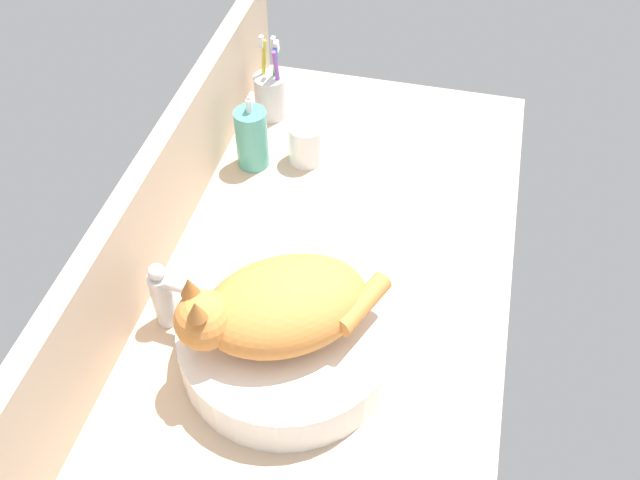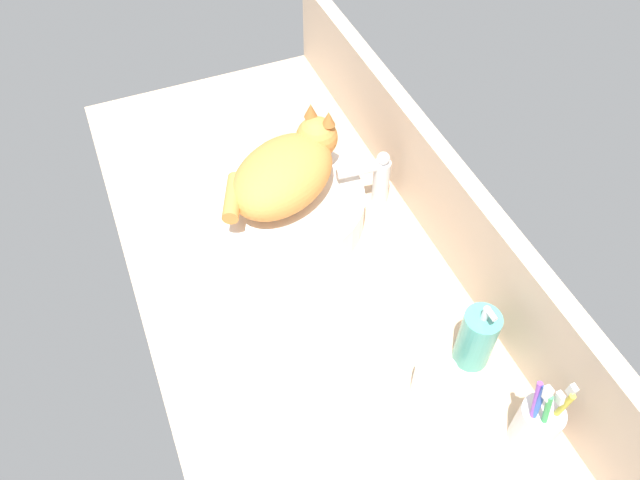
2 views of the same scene
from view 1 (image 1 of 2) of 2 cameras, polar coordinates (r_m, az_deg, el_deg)
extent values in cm
cube|color=tan|center=(123.68, -0.14, -5.49)|extent=(135.16, 63.77, 4.00)
cube|color=tan|center=(122.44, -13.97, 0.88)|extent=(135.16, 3.60, 21.07)
cylinder|color=white|center=(112.50, -2.64, -8.14)|extent=(33.64, 33.64, 7.65)
ellipsoid|color=orange|center=(105.02, -2.81, -5.21)|extent=(27.79, 30.22, 11.00)
sphere|color=orange|center=(102.66, -9.22, -6.34)|extent=(8.80, 8.80, 8.80)
cone|color=#A4632D|center=(97.02, -9.89, -5.55)|extent=(2.80, 2.80, 3.20)
cone|color=#A4632D|center=(99.83, -10.42, -3.65)|extent=(2.80, 2.80, 3.20)
cylinder|color=orange|center=(104.59, 3.39, -5.10)|extent=(11.37, 7.25, 3.20)
cylinder|color=silver|center=(118.08, -12.43, -4.65)|extent=(3.60, 3.60, 11.00)
cylinder|color=silver|center=(112.38, -10.60, -3.79)|extent=(3.23, 10.17, 2.20)
sphere|color=silver|center=(113.05, -12.96, -2.52)|extent=(2.80, 2.80, 2.80)
cylinder|color=teal|center=(143.83, -5.48, 8.09)|extent=(6.43, 6.43, 12.80)
cylinder|color=silver|center=(139.12, -5.71, 10.59)|extent=(1.20, 1.20, 2.80)
cylinder|color=silver|center=(139.22, -5.60, 11.34)|extent=(2.20, 1.00, 1.00)
cylinder|color=silver|center=(157.70, -3.97, 11.42)|extent=(6.89, 6.89, 9.70)
cylinder|color=green|center=(156.13, -3.66, 12.84)|extent=(2.28, 3.05, 16.99)
cube|color=white|center=(151.56, -3.81, 15.51)|extent=(1.40, 1.10, 2.57)
cylinder|color=purple|center=(154.81, -3.35, 12.53)|extent=(4.51, 1.11, 16.81)
cube|color=white|center=(150.21, -3.49, 15.21)|extent=(1.69, 0.83, 2.61)
cylinder|color=yellow|center=(156.46, -4.55, 12.87)|extent=(2.54, 1.72, 17.03)
cube|color=white|center=(151.91, -4.74, 15.53)|extent=(1.43, 0.91, 2.54)
cylinder|color=blue|center=(154.83, -3.40, 12.53)|extent=(2.57, 1.02, 17.01)
cube|color=white|center=(150.23, -3.54, 15.21)|extent=(1.43, 0.82, 2.51)
cylinder|color=white|center=(145.47, -1.14, 7.74)|extent=(7.06, 7.06, 8.44)
cylinder|color=silver|center=(146.23, -1.14, 7.37)|extent=(6.21, 6.21, 6.03)
camera|label=2|loc=(1.47, 23.77, 45.93)|focal=35.00mm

